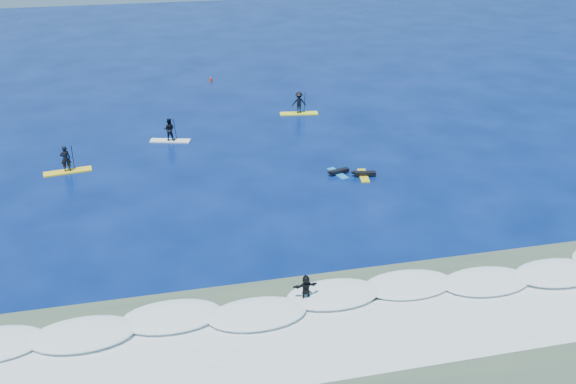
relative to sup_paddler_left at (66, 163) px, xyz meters
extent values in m
plane|color=#031346|center=(13.16, -9.21, -0.73)|extent=(160.00, 160.00, 0.00)
cube|color=#3C523F|center=(13.16, -23.21, -0.72)|extent=(90.00, 13.00, 0.01)
cube|color=white|center=(13.16, -19.21, -0.73)|extent=(40.00, 6.00, 0.30)
cube|color=silver|center=(13.16, -22.21, -0.73)|extent=(34.00, 5.00, 0.02)
cube|color=yellow|center=(0.00, 0.00, -0.67)|extent=(3.40, 1.27, 0.11)
imported|color=black|center=(0.00, 0.00, 0.34)|extent=(0.75, 0.55, 1.91)
cylinder|color=black|center=(0.49, 0.07, 0.27)|extent=(0.15, 0.76, 2.22)
cube|color=black|center=(0.49, 0.07, -0.78)|extent=(0.13, 0.03, 0.33)
cube|color=white|center=(7.52, 4.48, -0.67)|extent=(3.26, 1.63, 0.11)
imported|color=black|center=(7.52, 4.48, 0.29)|extent=(1.04, 0.91, 1.82)
cylinder|color=black|center=(7.97, 4.35, 0.22)|extent=(0.24, 0.71, 2.12)
cube|color=black|center=(7.97, 4.35, -0.78)|extent=(0.13, 0.03, 0.32)
cube|color=#F7F91B|center=(19.14, 8.67, -0.67)|extent=(3.45, 1.30, 0.11)
imported|color=black|center=(19.14, 8.67, 0.35)|extent=(1.34, 0.89, 1.93)
cylinder|color=black|center=(19.64, 8.60, 0.28)|extent=(0.16, 0.77, 2.25)
cube|color=black|center=(19.64, 8.60, -0.78)|extent=(0.13, 0.03, 0.34)
cube|color=yellow|center=(20.38, -5.39, -0.67)|extent=(0.97, 2.27, 0.10)
cube|color=black|center=(20.48, -5.41, -0.50)|extent=(1.56, 0.67, 0.25)
sphere|color=black|center=(19.64, -5.25, -0.39)|extent=(0.25, 0.25, 0.25)
cube|color=blue|center=(18.73, -4.65, -0.68)|extent=(1.11, 2.20, 0.10)
cube|color=black|center=(18.82, -4.62, -0.50)|extent=(1.52, 0.76, 0.24)
sphere|color=black|center=(18.02, -4.84, -0.40)|extent=(0.24, 0.24, 0.24)
cube|color=white|center=(12.69, -19.11, -0.52)|extent=(2.04, 0.67, 0.11)
imported|color=black|center=(12.69, -19.11, 0.20)|extent=(1.27, 0.47, 1.35)
cylinder|color=red|center=(12.68, 20.57, -0.52)|extent=(0.25, 0.25, 0.41)
cone|color=red|center=(12.68, 20.57, -0.22)|extent=(0.18, 0.18, 0.20)
camera|label=1|loc=(6.05, -44.27, 18.02)|focal=40.00mm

